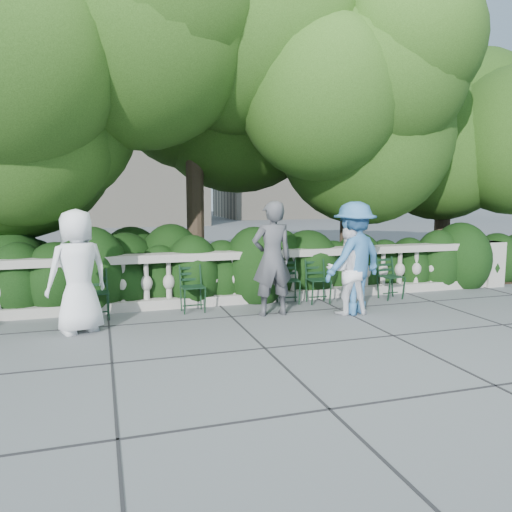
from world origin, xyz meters
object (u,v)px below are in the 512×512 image
object	(u,v)px
chair_a	(98,321)
person_casual_man	(347,270)
person_older_blue	(354,258)
chair_e	(395,300)
chair_f	(321,305)
chair_d	(290,305)
person_woman_grey	(272,259)
person_businessman	(78,271)
chair_c	(195,314)

from	to	relation	value
chair_a	person_casual_man	bearing A→B (deg)	-12.86
person_older_blue	chair_e	bearing A→B (deg)	-172.85
chair_f	person_casual_man	xyz separation A→B (m)	(0.14, -0.76, 0.76)
chair_d	chair_e	distance (m)	2.14
chair_e	person_woman_grey	bearing A→B (deg)	-179.34
chair_a	person_businessman	world-z (taller)	person_businessman
person_businessman	chair_d	bearing A→B (deg)	166.82
chair_a	chair_c	world-z (taller)	same
person_casual_man	chair_d	bearing A→B (deg)	-43.29
chair_e	person_older_blue	world-z (taller)	person_older_blue
chair_d	chair_e	xyz separation A→B (m)	(2.13, -0.21, 0.00)
chair_f	person_casual_man	size ratio (longest dim) A/B	0.55
chair_a	person_older_blue	size ratio (longest dim) A/B	0.43
person_businessman	person_woman_grey	size ratio (longest dim) A/B	0.95
chair_a	person_businessman	size ratio (longest dim) A/B	0.45
chair_c	person_casual_man	xyz separation A→B (m)	(2.53, -0.78, 0.76)
chair_d	person_businessman	bearing A→B (deg)	-160.98
chair_d	person_businessman	xyz separation A→B (m)	(-3.68, -0.73, 0.93)
chair_d	chair_e	bearing A→B (deg)	2.04
person_woman_grey	chair_e	bearing A→B (deg)	-173.43
chair_f	chair_a	bearing A→B (deg)	-176.84
chair_c	person_businessman	xyz separation A→B (m)	(-1.86, -0.62, 0.93)
chair_a	chair_d	distance (m)	3.44
person_businessman	person_older_blue	world-z (taller)	person_older_blue
chair_e	person_businessman	distance (m)	5.91
chair_c	person_older_blue	distance (m)	2.93
chair_e	person_older_blue	xyz separation A→B (m)	(-1.30, -0.70, 0.97)
chair_d	chair_c	bearing A→B (deg)	-168.68
person_woman_grey	person_businessman	bearing A→B (deg)	1.26
chair_c	chair_f	size ratio (longest dim) A/B	1.00
chair_a	person_woman_grey	size ratio (longest dim) A/B	0.43
chair_c	chair_d	size ratio (longest dim) A/B	1.00
chair_f	person_older_blue	distance (m)	1.27
person_casual_man	person_woman_grey	bearing A→B (deg)	-5.25
chair_d	person_businessman	size ratio (longest dim) A/B	0.45
chair_d	person_casual_man	size ratio (longest dim) A/B	0.55
person_woman_grey	chair_c	bearing A→B (deg)	-22.11
person_businessman	person_older_blue	xyz separation A→B (m)	(4.51, -0.18, 0.04)
chair_f	chair_d	bearing A→B (deg)	170.57
person_casual_man	person_older_blue	xyz separation A→B (m)	(0.11, -0.02, 0.21)
person_woman_grey	person_older_blue	size ratio (longest dim) A/B	1.01
chair_c	chair_e	world-z (taller)	same
person_businessman	person_woman_grey	xyz separation A→B (m)	(3.12, 0.14, 0.05)
person_casual_man	person_older_blue	world-z (taller)	person_older_blue
chair_a	chair_e	size ratio (longest dim) A/B	1.00
chair_e	person_casual_man	distance (m)	1.74
chair_d	person_woman_grey	xyz separation A→B (m)	(-0.56, -0.59, 0.98)
chair_a	person_casual_man	xyz separation A→B (m)	(4.14, -0.74, 0.76)
person_woman_grey	person_casual_man	world-z (taller)	person_woman_grey
chair_a	person_woman_grey	world-z (taller)	person_woman_grey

